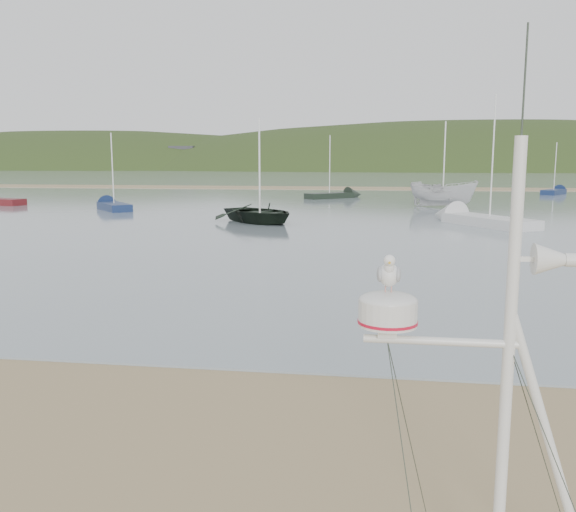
# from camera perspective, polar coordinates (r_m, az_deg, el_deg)

# --- Properties ---
(ground) EXTENTS (560.00, 560.00, 0.00)m
(ground) POSITION_cam_1_polar(r_m,az_deg,el_deg) (7.72, -22.90, -19.39)
(ground) COLOR #88724E
(ground) RESTS_ON ground
(water) EXTENTS (560.00, 256.00, 0.04)m
(water) POSITION_cam_1_polar(r_m,az_deg,el_deg) (137.84, 6.92, 7.49)
(water) COLOR gray
(water) RESTS_ON ground
(sandbar) EXTENTS (560.00, 7.00, 0.07)m
(sandbar) POSITION_cam_1_polar(r_m,az_deg,el_deg) (75.92, 5.63, 6.35)
(sandbar) COLOR #88724E
(sandbar) RESTS_ON water
(hill_ridge) EXTENTS (620.00, 180.00, 80.00)m
(hill_ridge) POSITION_cam_1_polar(r_m,az_deg,el_deg) (242.32, 11.89, 3.33)
(hill_ridge) COLOR #223315
(hill_ridge) RESTS_ON ground
(far_cottages) EXTENTS (294.40, 6.30, 8.00)m
(far_cottages) POSITION_cam_1_polar(r_m,az_deg,el_deg) (201.74, 8.31, 9.06)
(far_cottages) COLOR beige
(far_cottages) RESTS_ON ground
(mast_rig) EXTENTS (2.02, 2.16, 4.57)m
(mast_rig) POSITION_cam_1_polar(r_m,az_deg,el_deg) (5.43, 18.85, -18.67)
(mast_rig) COLOR silver
(mast_rig) RESTS_ON ground
(boat_dark) EXTENTS (3.41, 3.53, 5.33)m
(boat_dark) POSITION_cam_1_polar(r_m,az_deg,el_deg) (34.37, -2.68, 7.56)
(boat_dark) COLOR black
(boat_dark) RESTS_ON water
(boat_white) EXTENTS (2.72, 2.70, 5.26)m
(boat_white) POSITION_cam_1_polar(r_m,az_deg,el_deg) (46.86, 14.37, 7.64)
(boat_white) COLOR silver
(boat_white) RESTS_ON water
(sailboat_blue_far) EXTENTS (4.10, 5.56, 5.67)m
(sailboat_blue_far) POSITION_cam_1_polar(r_m,az_deg,el_deg) (69.38, 23.90, 5.56)
(sailboat_blue_far) COLOR #15244B
(sailboat_blue_far) RESTS_ON ground
(sailboat_dark_mid) EXTENTS (5.59, 5.31, 6.20)m
(sailboat_dark_mid) POSITION_cam_1_polar(r_m,az_deg,el_deg) (57.22, 5.12, 5.72)
(sailboat_dark_mid) COLOR black
(sailboat_dark_mid) RESTS_ON ground
(sailboat_blue_near) EXTENTS (4.73, 5.42, 5.81)m
(sailboat_blue_near) POSITION_cam_1_polar(r_m,az_deg,el_deg) (46.09, -16.39, 4.59)
(sailboat_blue_near) COLOR #15244B
(sailboat_blue_near) RESTS_ON ground
(sailboat_white_near) EXTENTS (5.64, 7.46, 7.57)m
(sailboat_white_near) POSITION_cam_1_polar(r_m,az_deg,el_deg) (36.12, 16.11, 3.47)
(sailboat_white_near) COLOR silver
(sailboat_white_near) RESTS_ON ground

